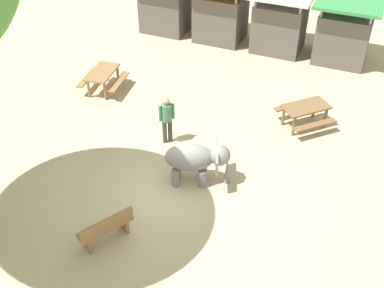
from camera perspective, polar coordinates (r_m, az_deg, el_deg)
ground_plane at (r=13.18m, az=-3.09°, el=-5.81°), size 60.00×60.00×0.00m
elephant at (r=12.94m, az=0.53°, el=-1.85°), size 1.85×1.42×1.28m
person_handler at (r=14.38m, az=-3.08°, el=3.32°), size 0.39×0.38×1.62m
wooden_bench at (r=11.77m, az=-10.43°, el=-10.03°), size 1.04×1.42×0.88m
picnic_table_near at (r=17.54m, az=-10.81°, el=8.13°), size 1.67×1.68×0.78m
picnic_table_far at (r=15.72m, az=13.64°, el=3.94°), size 2.11×2.11×0.78m
market_stall_blue at (r=21.94m, az=-3.12°, el=16.53°), size 2.50×2.50×2.52m
market_stall_orange at (r=21.00m, az=3.54°, el=15.52°), size 2.50×2.50×2.52m
market_stall_white at (r=20.36m, az=10.65°, el=14.22°), size 2.50×2.50×2.52m
market_stall_green at (r=20.04m, az=17.99°, el=12.63°), size 2.50×2.50×2.52m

